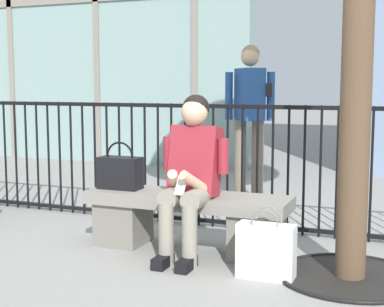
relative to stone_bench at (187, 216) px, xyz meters
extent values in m
plane|color=gray|center=(0.00, 0.00, -0.27)|extent=(60.00, 60.00, 0.00)
cube|color=gray|center=(0.00, 0.00, 0.13)|extent=(1.60, 0.44, 0.10)
cube|color=slate|center=(-0.56, 0.00, -0.10)|extent=(0.36, 0.37, 0.35)
cube|color=slate|center=(0.56, 0.00, -0.10)|extent=(0.36, 0.37, 0.35)
cylinder|color=gray|center=(-0.01, -0.18, 0.20)|extent=(0.15, 0.40, 0.15)
cylinder|color=gray|center=(-0.01, -0.38, -0.05)|extent=(0.11, 0.11, 0.45)
cube|color=black|center=(-0.01, -0.44, -0.23)|extent=(0.09, 0.22, 0.08)
cylinder|color=gray|center=(0.17, -0.18, 0.20)|extent=(0.15, 0.40, 0.15)
cylinder|color=gray|center=(0.17, -0.38, -0.05)|extent=(0.11, 0.11, 0.45)
cube|color=black|center=(0.17, -0.44, -0.23)|extent=(0.09, 0.22, 0.08)
cube|color=maroon|center=(0.08, -0.04, 0.44)|extent=(0.36, 0.30, 0.55)
cylinder|color=maroon|center=(-0.14, -0.04, 0.49)|extent=(0.08, 0.08, 0.26)
cylinder|color=#DBAD89|center=(0.00, -0.26, 0.32)|extent=(0.16, 0.28, 0.20)
cylinder|color=maroon|center=(0.30, -0.04, 0.49)|extent=(0.08, 0.08, 0.26)
cylinder|color=#DBAD89|center=(0.16, -0.26, 0.32)|extent=(0.16, 0.28, 0.20)
cube|color=silver|center=(0.08, -0.32, 0.30)|extent=(0.07, 0.10, 0.13)
sphere|color=#DBAD89|center=(0.08, -0.06, 0.81)|extent=(0.20, 0.20, 0.20)
sphere|color=black|center=(0.08, -0.03, 0.84)|extent=(0.20, 0.20, 0.20)
cube|color=black|center=(-0.58, -0.01, 0.31)|extent=(0.34, 0.17, 0.26)
torus|color=black|center=(-0.58, -0.01, 0.44)|extent=(0.24, 0.02, 0.24)
cube|color=white|center=(0.73, -0.40, -0.09)|extent=(0.38, 0.15, 0.37)
torus|color=slate|center=(0.73, -0.45, 0.12)|extent=(0.18, 0.01, 0.18)
torus|color=slate|center=(0.73, -0.34, 0.12)|extent=(0.18, 0.01, 0.18)
cylinder|color=#6B6051|center=(-0.18, 1.98, 0.18)|extent=(0.13, 0.13, 0.90)
cube|color=black|center=(-0.18, 1.94, -0.24)|extent=(0.09, 0.22, 0.06)
cylinder|color=#6B6051|center=(0.02, 1.98, 0.18)|extent=(0.13, 0.13, 0.90)
cube|color=black|center=(0.02, 1.94, -0.24)|extent=(0.09, 0.22, 0.06)
cube|color=#234C8C|center=(-0.08, 1.98, 0.91)|extent=(0.41, 0.44, 0.56)
cylinder|color=#234C8C|center=(-0.32, 1.98, 0.89)|extent=(0.08, 0.08, 0.52)
cylinder|color=#234C8C|center=(0.15, 1.98, 0.89)|extent=(0.08, 0.08, 0.52)
sphere|color=#DBAD89|center=(-0.08, 1.98, 1.31)|extent=(0.20, 0.20, 0.20)
sphere|color=#997F59|center=(-0.08, 2.00, 1.34)|extent=(0.20, 0.20, 0.20)
cube|color=black|center=(0.16, 1.88, 0.96)|extent=(0.07, 0.01, 0.14)
cylinder|color=black|center=(-2.39, 0.78, 0.29)|extent=(0.02, 0.02, 1.11)
cylinder|color=black|center=(-2.25, 0.78, 0.29)|extent=(0.02, 0.02, 1.11)
cylinder|color=black|center=(-2.11, 0.78, 0.29)|extent=(0.02, 0.02, 1.11)
cylinder|color=black|center=(-1.98, 0.78, 0.29)|extent=(0.02, 0.02, 1.11)
cylinder|color=black|center=(-1.84, 0.78, 0.29)|extent=(0.02, 0.02, 1.11)
cylinder|color=black|center=(-1.70, 0.78, 0.29)|extent=(0.02, 0.02, 1.11)
cylinder|color=black|center=(-1.57, 0.78, 0.29)|extent=(0.02, 0.02, 1.11)
cylinder|color=black|center=(-1.43, 0.78, 0.29)|extent=(0.02, 0.02, 1.11)
cylinder|color=black|center=(-1.30, 0.78, 0.29)|extent=(0.02, 0.02, 1.11)
cylinder|color=black|center=(-1.16, 0.78, 0.29)|extent=(0.02, 0.02, 1.11)
cylinder|color=black|center=(-1.02, 0.78, 0.29)|extent=(0.02, 0.02, 1.11)
cylinder|color=black|center=(-0.89, 0.78, 0.29)|extent=(0.02, 0.02, 1.11)
cylinder|color=black|center=(-0.75, 0.78, 0.29)|extent=(0.02, 0.02, 1.11)
cylinder|color=black|center=(-0.61, 0.78, 0.29)|extent=(0.02, 0.02, 1.11)
cylinder|color=black|center=(-0.48, 0.78, 0.29)|extent=(0.02, 0.02, 1.11)
cylinder|color=black|center=(-0.34, 0.78, 0.29)|extent=(0.02, 0.02, 1.11)
cylinder|color=black|center=(-0.20, 0.78, 0.29)|extent=(0.02, 0.02, 1.11)
cylinder|color=black|center=(-0.07, 0.78, 0.29)|extent=(0.02, 0.02, 1.11)
cylinder|color=black|center=(0.07, 0.78, 0.29)|extent=(0.02, 0.02, 1.11)
cylinder|color=black|center=(0.20, 0.78, 0.29)|extent=(0.02, 0.02, 1.11)
cylinder|color=black|center=(0.34, 0.78, 0.29)|extent=(0.02, 0.02, 1.11)
cylinder|color=black|center=(0.48, 0.78, 0.29)|extent=(0.02, 0.02, 1.11)
cylinder|color=black|center=(0.61, 0.78, 0.29)|extent=(0.02, 0.02, 1.11)
cylinder|color=black|center=(0.75, 0.78, 0.29)|extent=(0.02, 0.02, 1.11)
cylinder|color=black|center=(0.89, 0.78, 0.29)|extent=(0.02, 0.02, 1.11)
cylinder|color=black|center=(1.02, 0.78, 0.29)|extent=(0.02, 0.02, 1.11)
cylinder|color=black|center=(1.16, 0.78, 0.29)|extent=(0.02, 0.02, 1.11)
cylinder|color=black|center=(1.30, 0.78, 0.29)|extent=(0.02, 0.02, 1.11)
cube|color=black|center=(0.00, 0.78, -0.22)|extent=(9.14, 0.04, 0.04)
cube|color=black|center=(0.00, 0.78, 0.82)|extent=(9.14, 0.04, 0.04)
cylinder|color=black|center=(1.25, -0.18, -0.27)|extent=(0.95, 0.95, 0.01)
torus|color=black|center=(1.25, -0.18, -0.26)|extent=(0.98, 0.98, 0.03)
cylinder|color=brown|center=(1.25, -0.18, 1.43)|extent=(0.20, 0.20, 3.40)
camera|label=1|loc=(1.64, -3.98, 1.01)|focal=53.16mm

